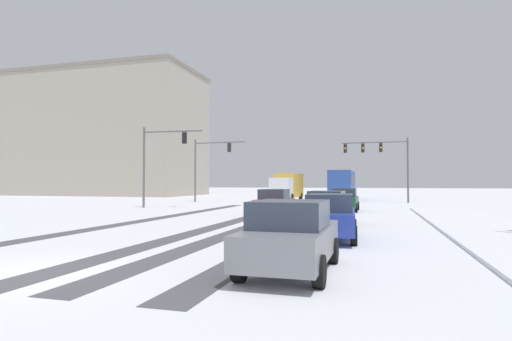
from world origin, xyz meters
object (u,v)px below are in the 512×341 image
Objects in this scene: traffic_signal_far_right at (381,155)px; traffic_signal_near_left at (159,153)px; car_black_third at (327,208)px; bus_oncoming at (343,183)px; traffic_signal_far_left at (208,159)px; office_building_far_left_block at (108,135)px; car_grey_fifth at (291,236)px; box_truck_delivery at (287,186)px; car_dark_green_lead at (345,200)px; car_red_second at (275,202)px; car_blue_fourth at (330,217)px.

traffic_signal_far_right and traffic_signal_near_left have the same top height.
bus_oncoming is (-1.53, 30.81, 1.18)m from car_black_third.
bus_oncoming is at bearing 121.00° from traffic_signal_far_right.
traffic_signal_far_left is 0.22× the size of office_building_far_left_block.
traffic_signal_far_left reaches higher than car_grey_fifth.
car_dark_green_lead is at bearing -64.79° from box_truck_delivery.
car_black_third is at bearing -50.41° from car_red_second.
traffic_signal_near_left reaches higher than car_black_third.
traffic_signal_near_left is 21.55m from car_blue_fourth.
car_grey_fifth is at bearing -87.39° from bus_oncoming.
traffic_signal_far_left is at bearing 89.06° from traffic_signal_near_left.
traffic_signal_far_left is 0.87× the size of box_truck_delivery.
box_truck_delivery is (-7.56, 36.31, 0.82)m from car_grey_fifth.
car_black_third is 5.30m from car_blue_fourth.
traffic_signal_far_right is at bearing 13.43° from traffic_signal_far_left.
car_dark_green_lead is 1.00× the size of car_red_second.
office_building_far_left_block reaches higher than car_grey_fifth.
traffic_signal_near_left is at bearing 146.04° from car_black_third.
car_blue_fourth is at bearing -86.50° from bus_oncoming.
traffic_signal_far_right reaches higher than car_blue_fourth.
car_black_third is (-2.79, -23.62, -3.99)m from traffic_signal_far_right.
traffic_signal_far_left is 1.00× the size of traffic_signal_near_left.
car_red_second is 0.98× the size of car_black_third.
traffic_signal_far_right is 0.87× the size of box_truck_delivery.
office_building_far_left_block is at bearing 161.11° from traffic_signal_far_right.
office_building_far_left_block is (-35.98, 33.71, 9.02)m from car_red_second.
office_building_far_left_block reaches higher than bus_oncoming.
traffic_signal_far_right is (17.05, 4.07, 0.41)m from traffic_signal_far_left.
car_blue_fourth is (0.68, -5.25, 0.00)m from car_black_third.
car_grey_fifth is (14.80, -20.60, -3.55)m from traffic_signal_near_left.
traffic_signal_far_right is at bearing 85.99° from car_grey_fifth.
car_black_third and car_blue_fourth have the same top height.
car_blue_fourth is 59.91m from office_building_far_left_block.
traffic_signal_far_left is 1.58× the size of car_grey_fifth.
car_red_second is (-3.83, -5.37, 0.00)m from car_dark_green_lead.
bus_oncoming is at bearing 85.38° from car_red_second.
box_truck_delivery is at bearing -136.39° from bus_oncoming.
car_black_third is 0.14× the size of office_building_far_left_block.
bus_oncoming reaches higher than car_blue_fourth.
traffic_signal_far_left is 24.46m from car_black_third.
office_building_far_left_block reaches higher than box_truck_delivery.
traffic_signal_far_right is 1.55× the size of car_blue_fourth.
traffic_signal_near_left is 1.55× the size of car_blue_fourth.
bus_oncoming reaches higher than car_red_second.
bus_oncoming is at bearing 58.57° from traffic_signal_near_left.
car_grey_fifth is 41.76m from bus_oncoming.
car_grey_fifth is 0.55× the size of box_truck_delivery.
bus_oncoming is 39.59m from office_building_far_left_block.
office_building_far_left_block is at bearing 136.86° from car_red_second.
car_grey_fifth is at bearing -50.78° from office_building_far_left_block.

